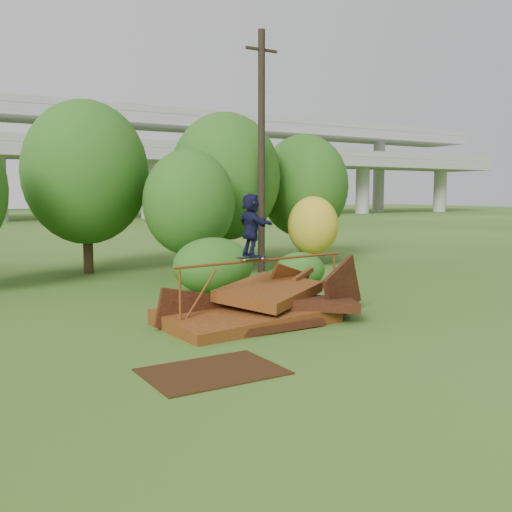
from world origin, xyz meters
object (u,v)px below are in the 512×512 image
scrap_pile (262,308)px  skater (251,225)px  flat_plate (213,371)px  utility_pole (261,152)px

scrap_pile → skater: skater is taller
skater → scrap_pile: bearing=-108.2°
scrap_pile → flat_plate: (-2.90, -3.03, -0.33)m
scrap_pile → utility_pole: 10.00m
flat_plate → utility_pole: size_ratio=0.25×
utility_pole → skater: bearing=-123.1°
skater → flat_plate: bearing=143.4°
scrap_pile → flat_plate: 4.21m
scrap_pile → utility_pole: size_ratio=0.60×
scrap_pile → flat_plate: scrap_pile is taller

